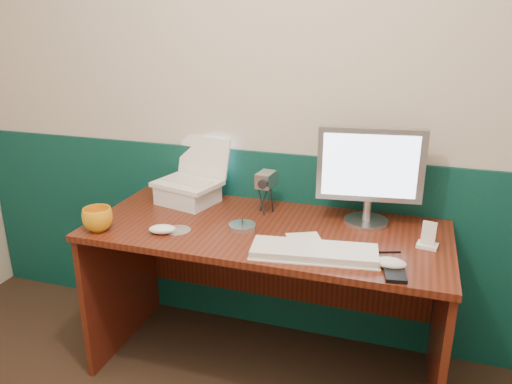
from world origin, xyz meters
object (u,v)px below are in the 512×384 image
(desk, at_px, (266,300))
(monitor, at_px, (370,175))
(mug, at_px, (98,219))
(keyboard, at_px, (314,252))
(laptop, at_px, (186,161))
(camcorder, at_px, (266,193))

(desk, height_order, monitor, monitor)
(mug, bearing_deg, keyboard, 2.66)
(laptop, bearing_deg, mug, -103.73)
(desk, bearing_deg, keyboard, -38.73)
(desk, distance_m, monitor, 0.76)
(monitor, xyz_separation_m, keyboard, (-0.16, -0.40, -0.22))
(laptop, bearing_deg, keyboard, -14.45)
(desk, distance_m, mug, 0.86)
(camcorder, bearing_deg, desk, -66.79)
(desk, bearing_deg, monitor, 24.50)
(laptop, distance_m, monitor, 0.89)
(desk, xyz_separation_m, keyboard, (0.26, -0.21, 0.39))
(desk, relative_size, keyboard, 3.23)
(mug, height_order, camcorder, camcorder)
(keyboard, height_order, mug, mug)
(mug, distance_m, camcorder, 0.78)
(monitor, height_order, mug, monitor)
(monitor, xyz_separation_m, mug, (-1.12, -0.44, -0.18))
(laptop, bearing_deg, monitor, 14.29)
(monitor, xyz_separation_m, camcorder, (-0.48, -0.02, -0.13))
(mug, bearing_deg, monitor, 21.66)
(laptop, relative_size, camcorder, 1.52)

